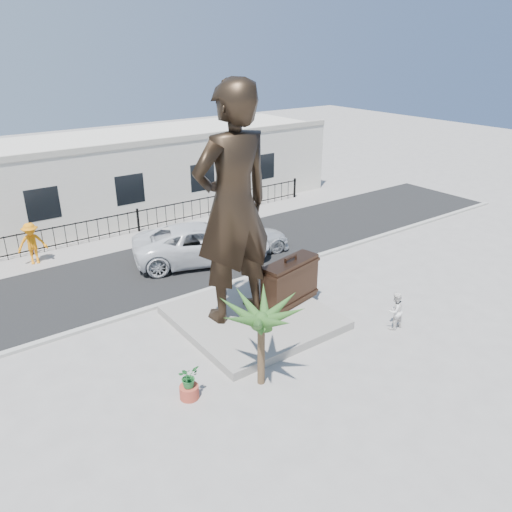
{
  "coord_description": "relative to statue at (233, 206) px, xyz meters",
  "views": [
    {
      "loc": [
        -9.81,
        -11.49,
        9.45
      ],
      "look_at": [
        0.0,
        2.0,
        2.3
      ],
      "focal_mm": 35.0,
      "sensor_mm": 36.0,
      "label": 1
    }
  ],
  "objects": [
    {
      "name": "ground",
      "position": [
        1.04,
        -1.88,
        -4.41
      ],
      "size": [
        100.0,
        100.0,
        0.0
      ],
      "primitive_type": "plane",
      "color": "#9E9991",
      "rests_on": "ground"
    },
    {
      "name": "building",
      "position": [
        1.04,
        15.12,
        -2.21
      ],
      "size": [
        28.0,
        7.0,
        4.4
      ],
      "primitive_type": "cube",
      "color": "silver",
      "rests_on": "ground"
    },
    {
      "name": "curb",
      "position": [
        1.04,
        2.62,
        -4.35
      ],
      "size": [
        40.0,
        0.25,
        0.12
      ],
      "primitive_type": "cube",
      "color": "#A5A399",
      "rests_on": "ground"
    },
    {
      "name": "plinth",
      "position": [
        0.54,
        -0.38,
        -4.26
      ],
      "size": [
        5.2,
        5.2,
        0.3
      ],
      "primitive_type": "cube",
      "color": "gray",
      "rests_on": "ground"
    },
    {
      "name": "far_sidewalk",
      "position": [
        1.04,
        10.12,
        -4.4
      ],
      "size": [
        40.0,
        2.5,
        0.02
      ],
      "primitive_type": "cube",
      "color": "#9E9991",
      "rests_on": "ground"
    },
    {
      "name": "street",
      "position": [
        1.04,
        6.12,
        -4.41
      ],
      "size": [
        40.0,
        7.0,
        0.01
      ],
      "primitive_type": "cube",
      "color": "black",
      "rests_on": "ground"
    },
    {
      "name": "fence",
      "position": [
        1.04,
        10.92,
        -3.81
      ],
      "size": [
        22.0,
        0.1,
        1.2
      ],
      "primitive_type": "cube",
      "color": "black",
      "rests_on": "ground"
    },
    {
      "name": "car_white",
      "position": [
        1.86,
        5.51,
        -3.52
      ],
      "size": [
        6.94,
        4.85,
        1.76
      ],
      "primitive_type": "imported",
      "rotation": [
        0.0,
        0.0,
        1.23
      ],
      "color": "silver",
      "rests_on": "street"
    },
    {
      "name": "palm_tree",
      "position": [
        -1.4,
        -3.48,
        -4.41
      ],
      "size": [
        1.8,
        1.8,
        3.2
      ],
      "primitive_type": null,
      "color": "#29521D",
      "rests_on": "ground"
    },
    {
      "name": "tourist",
      "position": [
        4.31,
        -3.76,
        -3.71
      ],
      "size": [
        0.7,
        0.56,
        1.42
      ],
      "primitive_type": "imported",
      "rotation": [
        0.0,
        0.0,
        3.11
      ],
      "color": "white",
      "rests_on": "ground"
    },
    {
      "name": "statue",
      "position": [
        0.0,
        0.0,
        0.0
      ],
      "size": [
        3.06,
        2.06,
        8.23
      ],
      "primitive_type": "imported",
      "rotation": [
        0.0,
        0.0,
        3.17
      ],
      "color": "black",
      "rests_on": "plinth"
    },
    {
      "name": "car_silver",
      "position": [
        3.8,
        5.16,
        -3.7
      ],
      "size": [
        5.09,
        2.63,
        1.41
      ],
      "primitive_type": "imported",
      "rotation": [
        0.0,
        0.0,
        1.43
      ],
      "color": "silver",
      "rests_on": "street"
    },
    {
      "name": "shrub",
      "position": [
        -3.48,
        -2.82,
        -3.69
      ],
      "size": [
        0.72,
        0.68,
        0.64
      ],
      "primitive_type": "imported",
      "rotation": [
        0.0,
        0.0,
        0.38
      ],
      "color": "#22692E",
      "rests_on": "planter"
    },
    {
      "name": "worker",
      "position": [
        -4.62,
        9.77,
        -3.41
      ],
      "size": [
        1.38,
        0.93,
        1.97
      ],
      "primitive_type": "imported",
      "rotation": [
        0.0,
        0.0,
        -0.17
      ],
      "color": "orange",
      "rests_on": "far_sidewalk"
    },
    {
      "name": "suitcase",
      "position": [
        2.16,
        -0.51,
        -3.24
      ],
      "size": [
        2.58,
        1.27,
        1.74
      ],
      "primitive_type": "cube",
      "rotation": [
        0.0,
        0.0,
        0.2
      ],
      "color": "#321F15",
      "rests_on": "plinth"
    },
    {
      "name": "planter",
      "position": [
        -3.48,
        -2.82,
        -4.21
      ],
      "size": [
        0.56,
        0.56,
        0.4
      ],
      "primitive_type": "cylinder",
      "color": "#AF402E",
      "rests_on": "ground"
    }
  ]
}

